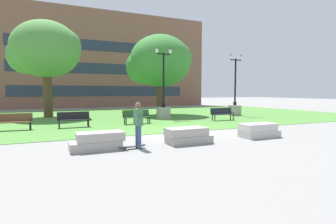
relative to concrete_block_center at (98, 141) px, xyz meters
The scene contains 16 objects.
ground_plane 4.84m from the concrete_block_center, 29.58° to the left, with size 140.00×140.00×0.00m, color gray.
grass_lawn 13.08m from the concrete_block_center, 71.26° to the left, with size 40.00×20.00×0.02m, color #4C8438.
concrete_block_center is the anchor object (origin of this frame).
concrete_block_left 3.55m from the concrete_block_center, ahead, with size 1.85×0.90×0.64m.
concrete_block_right 7.23m from the concrete_block_center, ahead, with size 1.83×0.90×0.64m.
person_skateboarder 1.61m from the concrete_block_center, 15.74° to the right, with size 0.26×0.58×1.71m.
skateboard 1.24m from the concrete_block_center, 19.64° to the right, with size 1.02×0.26×0.14m.
park_bench_near_left 11.71m from the concrete_block_center, 32.23° to the left, with size 1.80×0.54×0.90m.
park_bench_near_right 7.57m from the concrete_block_center, 62.16° to the left, with size 1.83×0.62×0.90m.
park_bench_far_left 7.49m from the concrete_block_center, 116.92° to the left, with size 1.82×0.62×0.90m.
park_bench_far_right 6.60m from the concrete_block_center, 92.90° to the left, with size 1.80×0.55×0.90m.
lamp_post_left 15.99m from the concrete_block_center, 34.22° to the left, with size 1.32×0.80×5.33m.
lamp_post_right 10.98m from the concrete_block_center, 54.38° to the left, with size 1.32×0.80×5.43m.
tree_far_right 15.07m from the concrete_block_center, 58.87° to the left, with size 5.70×5.43×7.13m.
tree_near_left 14.98m from the concrete_block_center, 97.44° to the left, with size 5.60×5.33×7.77m.
building_facade_distant 28.04m from the concrete_block_center, 79.36° to the left, with size 30.57×1.03×13.02m.
Camera 1 is at (-5.68, -11.97, 2.09)m, focal length 28.00 mm.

